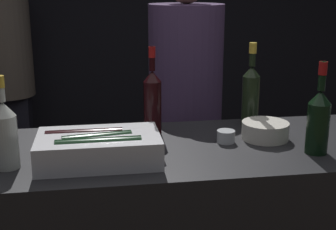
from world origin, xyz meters
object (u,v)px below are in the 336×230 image
object	(u,v)px
candle_votive	(226,136)
red_wine_bottle_tall	(152,101)
bowl_white	(265,130)
red_wine_bottle_burgundy	(318,119)
rose_wine_bottle	(5,133)
person_in_hoodie	(7,74)
person_blond_tee	(185,113)
ice_bin_with_bottles	(98,147)
champagne_bottle	(251,93)

from	to	relation	value
candle_votive	red_wine_bottle_tall	distance (m)	0.33
bowl_white	red_wine_bottle_burgundy	size ratio (longest dim) A/B	0.55
candle_votive	rose_wine_bottle	size ratio (longest dim) A/B	0.22
person_in_hoodie	candle_votive	bearing A→B (deg)	-37.54
candle_votive	person_blond_tee	size ratio (longest dim) A/B	0.04
person_in_hoodie	red_wine_bottle_burgundy	bearing A→B (deg)	-33.74
ice_bin_with_bottles	red_wine_bottle_tall	size ratio (longest dim) A/B	1.17
person_blond_tee	red_wine_bottle_tall	bearing A→B (deg)	61.86
rose_wine_bottle	candle_votive	bearing A→B (deg)	9.90
person_in_hoodie	red_wine_bottle_tall	bearing A→B (deg)	-42.25
red_wine_bottle_burgundy	red_wine_bottle_tall	size ratio (longest dim) A/B	0.93
red_wine_bottle_burgundy	red_wine_bottle_tall	distance (m)	0.65
bowl_white	red_wine_bottle_burgundy	world-z (taller)	red_wine_bottle_burgundy
rose_wine_bottle	person_blond_tee	xyz separation A→B (m)	(0.79, 0.86, -0.20)
bowl_white	person_blond_tee	world-z (taller)	person_blond_tee
champagne_bottle	person_in_hoodie	world-z (taller)	person_in_hoodie
candle_votive	red_wine_bottle_burgundy	world-z (taller)	red_wine_bottle_burgundy
candle_votive	red_wine_bottle_tall	size ratio (longest dim) A/B	0.19
red_wine_bottle_tall	person_blond_tee	size ratio (longest dim) A/B	0.21
candle_votive	person_blond_tee	bearing A→B (deg)	92.01
ice_bin_with_bottles	person_blond_tee	xyz separation A→B (m)	(0.48, 0.85, -0.13)
red_wine_bottle_burgundy	person_in_hoodie	size ratio (longest dim) A/B	0.19
rose_wine_bottle	champagne_bottle	bearing A→B (deg)	19.83
bowl_white	red_wine_bottle_tall	bearing A→B (deg)	164.92
rose_wine_bottle	red_wine_bottle_tall	bearing A→B (deg)	27.59
candle_votive	red_wine_bottle_tall	bearing A→B (deg)	153.40
champagne_bottle	red_wine_bottle_tall	xyz separation A→B (m)	(-0.44, -0.07, -0.00)
candle_votive	champagne_bottle	bearing A→B (deg)	51.61
ice_bin_with_bottles	person_blond_tee	distance (m)	0.99
red_wine_bottle_burgundy	rose_wine_bottle	world-z (taller)	red_wine_bottle_burgundy
candle_votive	person_in_hoodie	distance (m)	2.27
rose_wine_bottle	person_blond_tee	world-z (taller)	person_blond_tee
red_wine_bottle_tall	candle_votive	bearing A→B (deg)	-26.60
ice_bin_with_bottles	red_wine_bottle_tall	world-z (taller)	red_wine_bottle_tall
candle_votive	person_in_hoodie	world-z (taller)	person_in_hoodie
ice_bin_with_bottles	rose_wine_bottle	distance (m)	0.31
person_blond_tee	champagne_bottle	bearing A→B (deg)	106.24
candle_votive	red_wine_bottle_burgundy	xyz separation A→B (m)	(0.30, -0.17, 0.11)
ice_bin_with_bottles	rose_wine_bottle	xyz separation A→B (m)	(-0.31, -0.01, 0.07)
candle_votive	champagne_bottle	distance (m)	0.30
bowl_white	person_blond_tee	size ratio (longest dim) A/B	0.11
bowl_white	person_in_hoodie	bearing A→B (deg)	124.88
ice_bin_with_bottles	candle_votive	size ratio (longest dim) A/B	5.98
person_blond_tee	person_in_hoodie	bearing A→B (deg)	-51.57
candle_votive	rose_wine_bottle	world-z (taller)	rose_wine_bottle
champagne_bottle	person_blond_tee	size ratio (longest dim) A/B	0.21
bowl_white	red_wine_bottle_tall	distance (m)	0.47
rose_wine_bottle	ice_bin_with_bottles	bearing A→B (deg)	1.63
bowl_white	red_wine_bottle_tall	size ratio (longest dim) A/B	0.51
red_wine_bottle_burgundy	rose_wine_bottle	distance (m)	1.11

